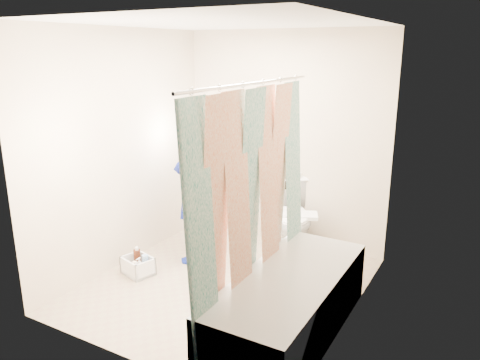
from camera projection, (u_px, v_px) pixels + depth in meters
The scene contains 14 objects.
floor at pixel (225, 285), 4.50m from camera, with size 2.60×2.60×0.00m, color #9B8D6E.
ceiling at pixel (222, 22), 3.85m from camera, with size 2.40×2.60×0.02m, color white.
wall_back at pixel (284, 140), 5.26m from camera, with size 2.40×0.02×2.40m, color beige.
wall_front at pixel (121, 204), 3.08m from camera, with size 2.40×0.02×2.40m, color beige.
wall_left at pixel (123, 150), 4.74m from camera, with size 0.02×2.60×2.40m, color beige.
wall_right at pixel (356, 182), 3.60m from camera, with size 0.02×2.60×2.40m, color beige.
bathtub at pixel (289, 303), 3.67m from camera, with size 0.70×1.75×0.50m.
curtain_rod at pixel (254, 83), 3.37m from camera, with size 0.02×0.02×1.90m, color silver.
shower_curtain at pixel (253, 205), 3.62m from camera, with size 0.06×1.75×1.80m, color white.
toilet at pixel (293, 217), 5.13m from camera, with size 0.46×0.80×0.82m, color silver.
tank_lid at pixel (294, 215), 4.99m from camera, with size 0.50×0.22×0.04m, color white.
tank_internals at pixel (290, 177), 5.24m from camera, with size 0.19×0.11×0.27m.
plumber at pixel (196, 181), 4.84m from camera, with size 0.63×0.42×1.74m, color #1014A1.
cleaning_caddy at pixel (138, 267), 4.69m from camera, with size 0.35×0.31×0.23m.
Camera 1 is at (2.12, -3.46, 2.19)m, focal length 35.00 mm.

